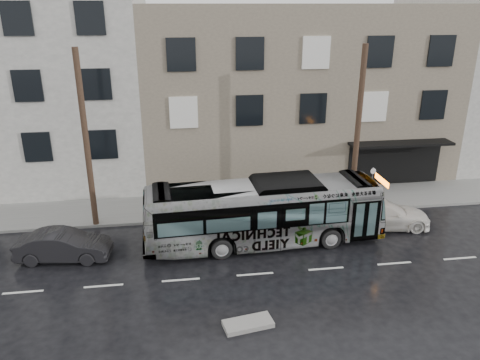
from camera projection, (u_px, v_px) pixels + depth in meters
The scene contains 10 objects.
ground at pixel (246, 246), 22.61m from camera, with size 120.00×120.00×0.00m, color black.
sidewalk at pixel (233, 205), 27.12m from camera, with size 90.00×3.60×0.15m, color gray.
building_taupe at pixel (289, 86), 33.08m from camera, with size 20.00×12.00×11.00m, color gray.
utility_pole_front at pixel (358, 131), 24.87m from camera, with size 0.30×0.30×9.00m, color #453022.
utility_pole_rear at pixel (86, 141), 23.03m from camera, with size 0.30×0.30×9.00m, color #453022.
sign_post at pixel (371, 187), 26.19m from camera, with size 0.06×0.06×2.40m, color slate.
bus at pixel (263, 212), 22.47m from camera, with size 2.70×11.55×3.22m, color #B2B2B2.
white_sedan at pixel (382, 214), 24.40m from camera, with size 2.01×4.95×1.44m, color silver.
dark_sedan at pixel (63, 246), 21.27m from camera, with size 1.47×4.20×1.38m, color black.
slush_pile at pixel (248, 324), 17.03m from camera, with size 1.80×0.80×0.18m, color gray.
Camera 1 is at (-3.11, -19.76, 11.03)m, focal length 35.00 mm.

